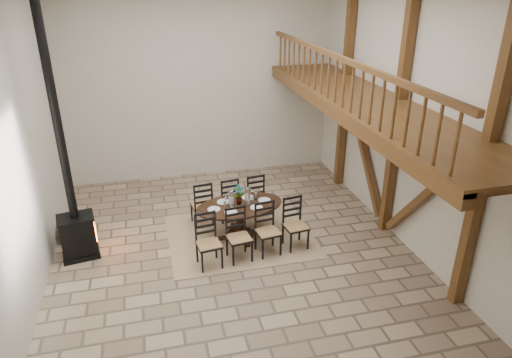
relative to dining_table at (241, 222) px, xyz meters
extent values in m
plane|color=tan|center=(-0.26, -0.35, -0.39)|extent=(8.00, 8.00, 0.00)
cube|color=beige|center=(-0.26, 3.65, 2.11)|extent=(7.00, 0.02, 5.00)
cube|color=beige|center=(-0.26, -4.35, 2.11)|extent=(7.00, 0.02, 5.00)
cube|color=beige|center=(-3.76, -0.35, 2.11)|extent=(0.02, 8.00, 5.00)
cube|color=beige|center=(3.24, -0.35, 2.11)|extent=(0.02, 8.00, 5.00)
cube|color=brown|center=(3.12, -2.85, 2.11)|extent=(0.18, 0.18, 5.00)
cube|color=brown|center=(3.12, -0.35, 2.11)|extent=(0.18, 0.18, 5.00)
cube|color=brown|center=(3.12, 2.15, 2.11)|extent=(0.18, 0.18, 5.00)
cube|color=brown|center=(3.12, -1.60, 1.01)|extent=(0.14, 2.16, 2.54)
cube|color=brown|center=(3.12, 0.90, 1.01)|extent=(0.14, 2.16, 2.54)
cube|color=brown|center=(3.12, -0.35, 2.41)|extent=(0.20, 7.80, 0.20)
cube|color=brown|center=(2.44, -0.35, 2.46)|extent=(1.60, 7.80, 0.12)
cube|color=brown|center=(1.74, -0.35, 2.36)|extent=(0.18, 7.80, 0.22)
cube|color=brown|center=(1.74, -0.35, 3.36)|extent=(0.09, 7.60, 0.09)
cube|color=brown|center=(1.74, -0.35, 2.94)|extent=(0.06, 7.60, 0.86)
cube|color=tan|center=(-0.01, 0.09, -0.38)|extent=(3.00, 2.50, 0.02)
ellipsoid|color=black|center=(-0.01, 0.09, 0.35)|extent=(1.96, 1.34, 0.04)
cylinder|color=black|center=(-0.01, 0.09, -0.03)|extent=(0.18, 0.18, 0.67)
cylinder|color=black|center=(-0.01, 0.09, -0.34)|extent=(0.56, 0.56, 0.06)
cube|color=tan|center=(-0.80, -0.83, 0.09)|extent=(0.49, 0.48, 0.04)
cube|color=black|center=(-0.80, -0.83, -0.16)|extent=(0.47, 0.47, 0.46)
cube|color=black|center=(-0.83, -0.64, 0.38)|extent=(0.38, 0.09, 0.60)
cube|color=tan|center=(-0.21, -0.75, 0.09)|extent=(0.49, 0.48, 0.04)
cube|color=black|center=(-0.21, -0.75, -0.16)|extent=(0.47, 0.47, 0.46)
cube|color=black|center=(-0.23, -0.56, 0.38)|extent=(0.38, 0.09, 0.60)
cube|color=tan|center=(0.39, -0.67, 0.09)|extent=(0.49, 0.48, 0.04)
cube|color=black|center=(0.39, -0.67, -0.16)|extent=(0.47, 0.47, 0.46)
cube|color=black|center=(0.37, -0.48, 0.38)|extent=(0.38, 0.09, 0.60)
cube|color=tan|center=(0.99, -0.59, 0.09)|extent=(0.49, 0.48, 0.04)
cube|color=black|center=(0.99, -0.59, -0.16)|extent=(0.47, 0.47, 0.46)
cube|color=black|center=(0.97, -0.41, 0.38)|extent=(0.38, 0.09, 0.60)
cube|color=tan|center=(-0.72, 0.80, 0.09)|extent=(0.49, 0.48, 0.04)
cube|color=black|center=(-0.72, 0.80, -0.16)|extent=(0.47, 0.47, 0.46)
cube|color=black|center=(-0.69, 0.61, 0.38)|extent=(0.38, 0.09, 0.60)
cube|color=tan|center=(-0.12, 0.88, 0.09)|extent=(0.49, 0.48, 0.04)
cube|color=black|center=(-0.12, 0.88, -0.16)|extent=(0.47, 0.47, 0.46)
cube|color=black|center=(-0.09, 0.69, 0.38)|extent=(0.38, 0.09, 0.60)
cube|color=tan|center=(0.48, 0.96, 0.09)|extent=(0.49, 0.48, 0.04)
cube|color=black|center=(0.48, 0.96, -0.16)|extent=(0.47, 0.47, 0.46)
cube|color=black|center=(0.51, 0.77, 0.38)|extent=(0.38, 0.09, 0.60)
cube|color=white|center=(-0.01, 0.09, 0.37)|extent=(1.49, 0.88, 0.01)
cube|color=white|center=(-0.01, 0.09, 0.46)|extent=(0.94, 0.42, 0.18)
cylinder|color=white|center=(-0.19, 0.06, 0.54)|extent=(0.12, 0.12, 0.34)
cylinder|color=white|center=(0.17, 0.11, 0.54)|extent=(0.12, 0.12, 0.34)
cylinder|color=white|center=(-0.19, 0.06, 0.45)|extent=(0.06, 0.06, 0.16)
cylinder|color=white|center=(0.17, 0.11, 0.45)|extent=(0.06, 0.06, 0.16)
imported|color=#4C723F|center=(-0.02, 0.13, 0.58)|extent=(0.24, 0.18, 0.42)
cube|color=black|center=(-3.22, 0.13, -0.34)|extent=(0.76, 0.63, 0.10)
cube|color=black|center=(-3.22, 0.13, 0.08)|extent=(0.70, 0.57, 0.73)
cube|color=#FF590C|center=(-2.90, 0.18, 0.08)|extent=(0.07, 0.29, 0.29)
cube|color=black|center=(-3.22, 0.13, 0.47)|extent=(0.75, 0.62, 0.04)
cylinder|color=black|center=(-3.22, 0.13, 2.55)|extent=(0.16, 0.16, 4.12)
cylinder|color=brown|center=(-3.46, 0.83, -0.22)|extent=(0.53, 0.53, 0.35)
cube|color=#A07959|center=(-3.46, 0.83, 0.00)|extent=(0.28, 0.28, 0.10)
cube|color=#A07959|center=(-3.26, 0.73, -0.24)|extent=(0.35, 0.30, 0.30)
camera|label=1|loc=(-1.72, -8.12, 4.72)|focal=32.00mm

